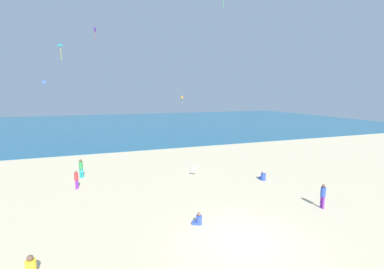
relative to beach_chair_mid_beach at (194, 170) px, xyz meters
name	(u,v)px	position (x,y,z in m)	size (l,w,h in m)	color
ground_plane	(182,178)	(-1.27, -0.69, -0.29)	(120.00, 120.00, 0.00)	beige
ocean_water	(130,124)	(-1.27, 40.86, -0.26)	(120.00, 60.00, 0.05)	#236084
beach_chair_mid_beach	(194,170)	(0.00, 0.00, 0.00)	(0.79, 0.81, 0.61)	white
person_0	(32,268)	(-10.29, -10.00, 0.01)	(0.67, 0.73, 0.82)	yellow
person_2	(76,178)	(-9.44, -0.61, 0.52)	(0.38, 0.38, 1.41)	purple
person_3	(81,167)	(-9.29, 2.04, 0.63)	(0.38, 0.38, 1.60)	#19ADB2
person_4	(198,220)	(-2.77, -8.46, -0.04)	(0.60, 0.44, 0.68)	blue
person_5	(263,176)	(4.77, -3.47, 0.01)	(0.43, 0.69, 0.82)	blue
person_6	(323,194)	(5.14, -9.14, 0.60)	(0.32, 0.32, 1.54)	purple
kite_blue	(44,83)	(-13.77, 14.66, 7.97)	(0.54, 0.16, 1.58)	blue
kite_purple	(95,30)	(-7.71, 15.42, 14.66)	(0.29, 0.79, 1.71)	purple
kite_orange	(182,97)	(3.88, 15.97, 6.25)	(0.71, 0.68, 1.24)	orange
kite_teal	(60,45)	(-10.70, 6.62, 11.13)	(0.52, 0.42, 1.45)	#1EADAD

